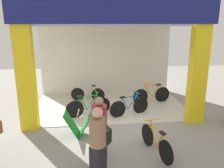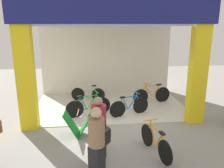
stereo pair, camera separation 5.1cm
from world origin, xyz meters
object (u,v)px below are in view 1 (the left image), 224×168
object	(u,v)px
bicycle_inside_2	(88,107)
pedestrian_0	(99,145)
bicycle_inside_3	(88,94)
bicycle_inside_0	(152,95)
bicycle_parked_0	(156,142)
sandwich_board_sign	(79,124)
bicycle_inside_1	(129,106)
pedestrian_2	(100,126)

from	to	relation	value
bicycle_inside_2	pedestrian_0	xyz separation A→B (m)	(0.21, -3.56, 0.51)
bicycle_inside_2	bicycle_inside_3	size ratio (longest dim) A/B	1.11
bicycle_inside_0	bicycle_inside_2	size ratio (longest dim) A/B	1.02
bicycle_inside_0	bicycle_parked_0	bearing A→B (deg)	-103.66
bicycle_parked_0	sandwich_board_sign	distance (m)	2.31
bicycle_inside_0	bicycle_inside_2	world-z (taller)	bicycle_inside_0
bicycle_parked_0	pedestrian_0	distance (m)	1.83
pedestrian_0	sandwich_board_sign	bearing A→B (deg)	103.18
bicycle_inside_2	bicycle_inside_1	bearing A→B (deg)	-3.48
pedestrian_2	bicycle_inside_0	bearing A→B (deg)	57.80
bicycle_inside_0	bicycle_inside_1	xyz separation A→B (m)	(-1.15, -1.19, -0.02)
sandwich_board_sign	pedestrian_0	xyz separation A→B (m)	(0.49, -2.10, 0.50)
sandwich_board_sign	bicycle_inside_3	bearing A→B (deg)	85.01
pedestrian_0	pedestrian_2	xyz separation A→B (m)	(0.07, 0.97, -0.06)
bicycle_inside_2	pedestrian_2	distance (m)	2.65
bicycle_inside_0	sandwich_board_sign	size ratio (longest dim) A/B	1.87
bicycle_inside_3	bicycle_parked_0	distance (m)	4.64
bicycle_inside_1	pedestrian_2	distance (m)	2.81
bicycle_inside_0	pedestrian_0	bearing A→B (deg)	-117.27
bicycle_inside_0	pedestrian_0	xyz separation A→B (m)	(-2.41, -4.67, 0.51)
bicycle_parked_0	sandwich_board_sign	size ratio (longest dim) A/B	1.71
bicycle_inside_2	pedestrian_0	size ratio (longest dim) A/B	0.95
bicycle_inside_2	bicycle_parked_0	bearing A→B (deg)	-57.32
sandwich_board_sign	pedestrian_0	size ratio (longest dim) A/B	0.52
sandwich_board_sign	pedestrian_2	distance (m)	1.34
bicycle_inside_3	pedestrian_2	size ratio (longest dim) A/B	0.92
bicycle_parked_0	pedestrian_2	bearing A→B (deg)	177.87
bicycle_inside_0	sandwich_board_sign	world-z (taller)	bicycle_inside_0
bicycle_inside_0	sandwich_board_sign	distance (m)	3.87
bicycle_inside_0	bicycle_inside_3	distance (m)	2.68
bicycle_parked_0	sandwich_board_sign	bearing A→B (deg)	149.13
bicycle_inside_1	pedestrian_2	world-z (taller)	pedestrian_2
bicycle_inside_1	bicycle_inside_2	world-z (taller)	bicycle_inside_2
bicycle_inside_0	pedestrian_2	bearing A→B (deg)	-122.20
bicycle_inside_3	bicycle_parked_0	size ratio (longest dim) A/B	0.96
pedestrian_2	pedestrian_0	bearing A→B (deg)	-94.39
bicycle_inside_1	sandwich_board_sign	distance (m)	2.23
bicycle_parked_0	pedestrian_0	xyz separation A→B (m)	(-1.49, -0.91, 0.54)
bicycle_inside_1	sandwich_board_sign	xyz separation A→B (m)	(-1.75, -1.38, 0.03)
bicycle_inside_1	pedestrian_0	bearing A→B (deg)	-109.90
bicycle_inside_3	sandwich_board_sign	xyz separation A→B (m)	(-0.27, -3.12, 0.06)
bicycle_parked_0	bicycle_inside_2	bearing A→B (deg)	122.68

